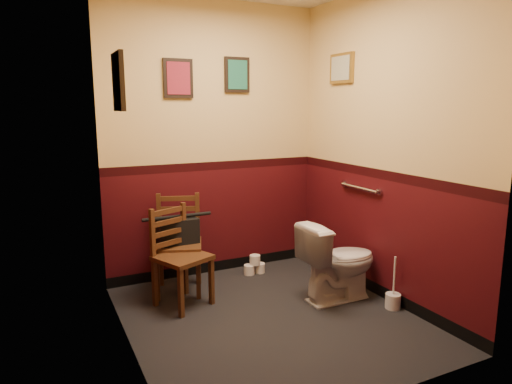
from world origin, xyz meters
TOP-DOWN VIEW (x-y plane):
  - floor at (0.00, 0.00)m, footprint 2.20×2.40m
  - wall_back at (0.00, 1.20)m, footprint 2.20×0.00m
  - wall_front at (0.00, -1.20)m, footprint 2.20×0.00m
  - wall_left at (-1.10, 0.00)m, footprint 0.00×2.40m
  - wall_right at (1.10, 0.00)m, footprint 0.00×2.40m
  - grab_bar at (1.07, 0.25)m, footprint 0.05×0.56m
  - framed_print_back_a at (-0.35, 1.18)m, footprint 0.28×0.04m
  - framed_print_back_b at (0.25, 1.18)m, footprint 0.26×0.04m
  - framed_print_left at (-1.08, 0.10)m, footprint 0.04×0.30m
  - framed_print_right at (1.08, 0.60)m, footprint 0.04×0.34m
  - toilet at (0.72, 0.06)m, footprint 0.71×0.40m
  - toilet_brush at (1.03, -0.31)m, footprint 0.13×0.13m
  - chair_left at (-0.57, 0.59)m, footprint 0.52×0.52m
  - chair_right at (-0.49, 0.88)m, footprint 0.53×0.53m
  - handbag at (-0.50, 0.84)m, footprint 0.36×0.18m
  - tp_stack at (0.33, 0.96)m, footprint 0.23×0.12m

SIDE VIEW (x-z plane):
  - floor at x=0.00m, z-range 0.00..0.00m
  - toilet_brush at x=1.03m, z-range -0.16..0.30m
  - tp_stack at x=0.33m, z-range -0.02..0.18m
  - toilet at x=0.72m, z-range 0.00..0.69m
  - chair_left at x=-0.57m, z-range 0.00..0.85m
  - chair_right at x=-0.49m, z-range 0.00..0.90m
  - handbag at x=-0.50m, z-range 0.45..0.72m
  - grab_bar at x=1.07m, z-range 0.92..0.98m
  - wall_back at x=0.00m, z-range 0.00..2.70m
  - wall_front at x=0.00m, z-range 0.00..2.70m
  - wall_left at x=-1.10m, z-range 0.00..2.70m
  - wall_right at x=1.10m, z-range 0.00..2.70m
  - framed_print_left at x=-1.08m, z-range 1.66..2.04m
  - framed_print_back_a at x=-0.35m, z-range 1.77..2.13m
  - framed_print_back_b at x=0.25m, z-range 1.83..2.17m
  - framed_print_right at x=1.08m, z-range 1.91..2.19m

